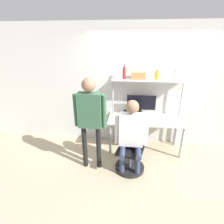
# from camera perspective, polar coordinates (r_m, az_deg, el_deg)

# --- Properties ---
(ground_plane) EXTENTS (12.00, 12.00, 0.00)m
(ground_plane) POSITION_cam_1_polar(r_m,az_deg,el_deg) (3.91, 10.52, -14.37)
(ground_plane) COLOR tan
(wall_back) EXTENTS (8.00, 0.06, 2.70)m
(wall_back) POSITION_cam_1_polar(r_m,az_deg,el_deg) (4.03, 11.20, 7.98)
(wall_back) COLOR silver
(wall_back) RESTS_ON ground_plane
(desk) EXTENTS (1.61, 0.70, 0.74)m
(desk) POSITION_cam_1_polar(r_m,az_deg,el_deg) (3.89, 10.86, -3.24)
(desk) COLOR beige
(desk) RESTS_ON ground_plane
(shelf_unit) EXTENTS (1.52, 0.28, 1.55)m
(shelf_unit) POSITION_cam_1_polar(r_m,az_deg,el_deg) (3.86, 11.37, 7.07)
(shelf_unit) COLOR silver
(shelf_unit) RESTS_ON ground_plane
(monitor) EXTENTS (0.63, 0.18, 0.47)m
(monitor) POSITION_cam_1_polar(r_m,az_deg,el_deg) (3.93, 9.50, 2.70)
(monitor) COLOR black
(monitor) RESTS_ON desk
(laptop) EXTENTS (0.33, 0.22, 0.22)m
(laptop) POSITION_cam_1_polar(r_m,az_deg,el_deg) (3.73, 6.10, -1.75)
(laptop) COLOR #333338
(laptop) RESTS_ON desk
(cell_phone) EXTENTS (0.07, 0.15, 0.01)m
(cell_phone) POSITION_cam_1_polar(r_m,az_deg,el_deg) (3.75, 9.88, -2.75)
(cell_phone) COLOR black
(cell_phone) RESTS_ON desk
(office_chair) EXTENTS (0.56, 0.56, 0.90)m
(office_chair) POSITION_cam_1_polar(r_m,az_deg,el_deg) (3.45, 6.09, -14.01)
(office_chair) COLOR black
(office_chair) RESTS_ON ground_plane
(person_seated) EXTENTS (0.60, 0.47, 1.39)m
(person_seated) POSITION_cam_1_polar(r_m,az_deg,el_deg) (3.13, 6.29, -6.35)
(person_seated) COLOR #2D3856
(person_seated) RESTS_ON ground_plane
(person_standing) EXTENTS (0.58, 0.24, 1.75)m
(person_standing) POSITION_cam_1_polar(r_m,az_deg,el_deg) (3.08, -7.20, -0.39)
(person_standing) COLOR black
(person_standing) RESTS_ON ground_plane
(bottle_red) EXTENTS (0.07, 0.07, 0.30)m
(bottle_red) POSITION_cam_1_polar(r_m,az_deg,el_deg) (3.78, 4.00, 12.56)
(bottle_red) COLOR maroon
(bottle_red) RESTS_ON shelf_unit
(bottle_amber) EXTENTS (0.09, 0.09, 0.20)m
(bottle_amber) POSITION_cam_1_polar(r_m,az_deg,el_deg) (3.81, 14.42, 11.43)
(bottle_amber) COLOR gold
(bottle_amber) RESTS_ON shelf_unit
(bottle_clear) EXTENTS (0.08, 0.08, 0.19)m
(bottle_clear) POSITION_cam_1_polar(r_m,az_deg,el_deg) (3.88, 19.86, 10.93)
(bottle_clear) COLOR silver
(bottle_clear) RESTS_ON shelf_unit
(storage_box) EXTENTS (0.30, 0.18, 0.15)m
(storage_box) POSITION_cam_1_polar(r_m,az_deg,el_deg) (3.78, 8.60, 11.60)
(storage_box) COLOR #B27A47
(storage_box) RESTS_ON shelf_unit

